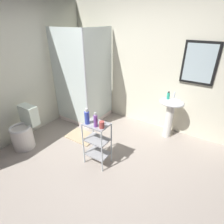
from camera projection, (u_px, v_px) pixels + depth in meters
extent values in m
cube|color=#A2958A|center=(97.00, 170.00, 2.86)|extent=(4.20, 4.20, 0.02)
cube|color=silver|center=(149.00, 67.00, 3.66)|extent=(4.20, 0.10, 2.50)
cube|color=black|center=(199.00, 63.00, 3.08)|extent=(0.56, 0.03, 0.72)
cube|color=silver|center=(199.00, 63.00, 3.06)|extent=(0.48, 0.01, 0.64)
cube|color=silver|center=(10.00, 75.00, 3.17)|extent=(0.10, 4.20, 2.50)
cube|color=white|center=(86.00, 114.00, 4.44)|extent=(0.90, 0.90, 0.10)
cube|color=silver|center=(69.00, 79.00, 3.64)|extent=(0.90, 0.02, 1.90)
cube|color=silver|center=(100.00, 77.00, 3.77)|extent=(0.02, 0.90, 1.90)
cylinder|color=silver|center=(86.00, 83.00, 3.43)|extent=(0.04, 0.04, 1.90)
cylinder|color=silver|center=(86.00, 112.00, 4.42)|extent=(0.08, 0.08, 0.00)
cylinder|color=white|center=(169.00, 121.00, 3.53)|extent=(0.15, 0.15, 0.68)
ellipsoid|color=white|center=(172.00, 103.00, 3.35)|extent=(0.46, 0.37, 0.13)
cylinder|color=silver|center=(174.00, 95.00, 3.38)|extent=(0.03, 0.03, 0.10)
cylinder|color=white|center=(23.00, 138.00, 3.28)|extent=(0.37, 0.37, 0.40)
torus|color=white|center=(20.00, 128.00, 3.18)|extent=(0.37, 0.37, 0.04)
cube|color=white|center=(29.00, 115.00, 3.27)|extent=(0.35, 0.17, 0.36)
cylinder|color=silver|center=(83.00, 144.00, 2.84)|extent=(0.02, 0.02, 0.74)
cylinder|color=silver|center=(102.00, 152.00, 2.67)|extent=(0.02, 0.02, 0.74)
cylinder|color=silver|center=(93.00, 136.00, 3.03)|extent=(0.02, 0.02, 0.74)
cylinder|color=silver|center=(111.00, 143.00, 2.86)|extent=(0.02, 0.02, 0.74)
cube|color=#99999E|center=(98.00, 153.00, 2.94)|extent=(0.36, 0.26, 0.02)
cube|color=#99999E|center=(97.00, 140.00, 2.81)|extent=(0.36, 0.26, 0.02)
cube|color=#99999E|center=(96.00, 124.00, 2.68)|extent=(0.36, 0.26, 0.02)
cylinder|color=#2DBC99|center=(168.00, 96.00, 3.31)|extent=(0.05, 0.05, 0.12)
cylinder|color=black|center=(169.00, 92.00, 3.28)|extent=(0.03, 0.03, 0.03)
cylinder|color=#374ABA|center=(87.00, 118.00, 2.64)|extent=(0.07, 0.07, 0.19)
cylinder|color=white|center=(86.00, 110.00, 2.59)|extent=(0.04, 0.04, 0.05)
cylinder|color=purple|center=(96.00, 121.00, 2.57)|extent=(0.06, 0.06, 0.18)
cylinder|color=silver|center=(95.00, 114.00, 2.52)|extent=(0.03, 0.03, 0.04)
cylinder|color=#B24742|center=(102.00, 125.00, 2.56)|extent=(0.07, 0.07, 0.10)
cube|color=tan|center=(82.00, 136.00, 3.66)|extent=(0.60, 0.40, 0.02)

